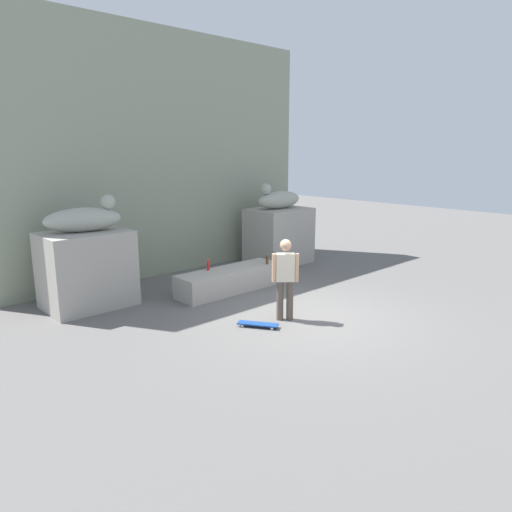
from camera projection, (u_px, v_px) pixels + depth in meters
name	position (u px, v px, depth m)	size (l,w,h in m)	color
ground_plane	(307.00, 317.00, 9.81)	(40.00, 40.00, 0.00)	#605E5B
facade_wall	(163.00, 155.00, 12.87)	(9.35, 0.60, 6.49)	gray
pedestal_left	(87.00, 269.00, 10.33)	(1.81, 1.35, 1.67)	#A39E93
pedestal_right	(279.00, 236.00, 14.32)	(1.81, 1.35, 1.67)	#A39E93
statue_reclining_left	(85.00, 219.00, 10.10)	(1.69, 0.91, 0.78)	#A9AC9C
statue_reclining_right	(278.00, 199.00, 14.05)	(1.61, 0.60, 0.78)	#A9AC9C
ledge_block	(229.00, 280.00, 11.55)	(2.77, 0.79, 0.56)	#A39E93
skater	(285.00, 276.00, 9.46)	(0.43, 0.39, 1.67)	brown
skateboard	(258.00, 324.00, 9.23)	(0.60, 0.78, 0.08)	navy
bottle_red	(208.00, 265.00, 11.34)	(0.07, 0.07, 0.28)	red
bottle_brown	(267.00, 260.00, 11.96)	(0.07, 0.07, 0.26)	#593314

